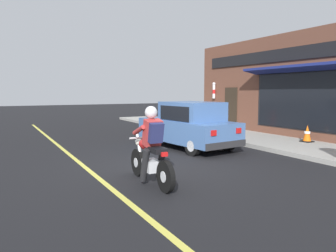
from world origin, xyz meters
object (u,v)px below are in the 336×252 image
(car_hatchback, at_px, (188,126))
(fire_hydrant, at_px, (224,123))
(motorcycle_with_rider, at_px, (151,152))
(traffic_cone, at_px, (307,134))

(car_hatchback, distance_m, fire_hydrant, 3.55)
(motorcycle_with_rider, xyz_separation_m, fire_hydrant, (5.94, 5.19, -0.11))
(car_hatchback, distance_m, traffic_cone, 4.25)
(traffic_cone, relative_size, fire_hydrant, 0.68)
(motorcycle_with_rider, height_order, car_hatchback, motorcycle_with_rider)
(fire_hydrant, bearing_deg, car_hatchback, -147.56)
(fire_hydrant, bearing_deg, motorcycle_with_rider, -138.84)
(car_hatchback, bearing_deg, traffic_cone, -22.13)
(car_hatchback, height_order, fire_hydrant, car_hatchback)
(car_hatchback, relative_size, traffic_cone, 6.57)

